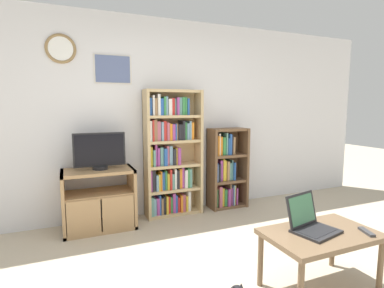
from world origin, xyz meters
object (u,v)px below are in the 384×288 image
(television, at_px, (100,151))
(tv_stand, at_px, (99,199))
(bookshelf_tall, at_px, (170,155))
(laptop, at_px, (310,222))
(remote_near_laptop, at_px, (366,232))
(bookshelf_short, at_px, (225,169))
(coffee_table, at_px, (320,239))

(television, bearing_deg, tv_stand, -144.32)
(tv_stand, height_order, bookshelf_tall, bookshelf_tall)
(laptop, xyz_separation_m, remote_near_laptop, (0.37, -0.21, -0.06))
(bookshelf_short, relative_size, laptop, 2.89)
(coffee_table, relative_size, laptop, 2.21)
(bookshelf_tall, xyz_separation_m, laptop, (0.48, -2.01, -0.27))
(tv_stand, distance_m, television, 0.58)
(remote_near_laptop, bearing_deg, bookshelf_tall, 130.57)
(bookshelf_short, relative_size, coffee_table, 1.31)
(bookshelf_tall, distance_m, bookshelf_short, 0.86)
(tv_stand, relative_size, bookshelf_short, 0.71)
(bookshelf_tall, relative_size, bookshelf_short, 1.46)
(bookshelf_tall, height_order, coffee_table, bookshelf_tall)
(bookshelf_tall, relative_size, remote_near_laptop, 10.10)
(remote_near_laptop, bearing_deg, tv_stand, 150.42)
(tv_stand, height_order, bookshelf_short, bookshelf_short)
(tv_stand, xyz_separation_m, coffee_table, (1.48, -1.93, 0.06))
(television, distance_m, bookshelf_short, 1.79)
(bookshelf_tall, bearing_deg, bookshelf_short, -0.96)
(television, height_order, coffee_table, television)
(bookshelf_tall, height_order, laptop, bookshelf_tall)
(bookshelf_short, bearing_deg, television, -176.36)
(bookshelf_short, relative_size, remote_near_laptop, 6.94)
(coffee_table, bearing_deg, television, 126.80)
(television, height_order, laptop, television)
(tv_stand, distance_m, laptop, 2.35)
(remote_near_laptop, bearing_deg, laptop, 169.49)
(bookshelf_short, distance_m, coffee_table, 2.08)
(tv_stand, relative_size, bookshelf_tall, 0.49)
(tv_stand, height_order, laptop, laptop)
(television, height_order, bookshelf_short, television)
(laptop, relative_size, remote_near_laptop, 2.40)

